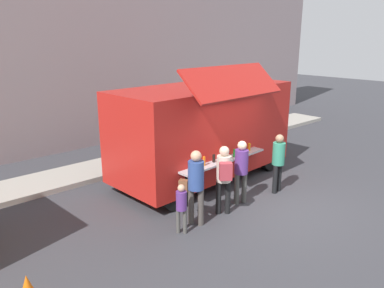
# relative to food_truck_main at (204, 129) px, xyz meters

# --- Properties ---
(ground_plane) EXTENTS (60.00, 60.00, 0.00)m
(ground_plane) POSITION_rel_food_truck_main_xyz_m (0.03, -2.51, -1.52)
(ground_plane) COLOR #38383D
(curb_strip) EXTENTS (28.00, 1.60, 0.15)m
(curb_strip) POSITION_rel_food_truck_main_xyz_m (-4.01, 2.62, -1.44)
(curb_strip) COLOR #9E998E
(curb_strip) RESTS_ON ground
(building_behind) EXTENTS (32.00, 2.40, 9.61)m
(building_behind) POSITION_rel_food_truck_main_xyz_m (-3.01, 6.52, 3.29)
(building_behind) COLOR gray
(building_behind) RESTS_ON ground
(food_truck_main) EXTENTS (5.59, 3.30, 3.43)m
(food_truck_main) POSITION_rel_food_truck_main_xyz_m (0.00, 0.00, 0.00)
(food_truck_main) COLOR red
(food_truck_main) RESTS_ON ground
(trash_bin) EXTENTS (0.60, 0.60, 0.88)m
(trash_bin) POSITION_rel_food_truck_main_xyz_m (4.41, 2.32, -1.08)
(trash_bin) COLOR #2E613B
(trash_bin) RESTS_ON ground
(customer_front_ordering) EXTENTS (0.34, 0.34, 1.66)m
(customer_front_ordering) POSITION_rel_food_truck_main_xyz_m (-0.54, -1.93, -0.53)
(customer_front_ordering) COLOR #484844
(customer_front_ordering) RESTS_ON ground
(customer_mid_with_backpack) EXTENTS (0.50, 0.54, 1.69)m
(customer_mid_with_backpack) POSITION_rel_food_truck_main_xyz_m (-1.31, -2.07, -0.48)
(customer_mid_with_backpack) COLOR black
(customer_mid_with_backpack) RESTS_ON ground
(customer_rear_waiting) EXTENTS (0.43, 0.55, 1.75)m
(customer_rear_waiting) POSITION_rel_food_truck_main_xyz_m (-2.15, -1.98, -0.48)
(customer_rear_waiting) COLOR #4A433F
(customer_rear_waiting) RESTS_ON ground
(customer_extra_browsing) EXTENTS (0.34, 0.33, 1.63)m
(customer_extra_browsing) POSITION_rel_food_truck_main_xyz_m (0.75, -2.12, -0.54)
(customer_extra_browsing) COLOR black
(customer_extra_browsing) RESTS_ON ground
(child_near_queue) EXTENTS (0.23, 0.23, 1.13)m
(child_near_queue) POSITION_rel_food_truck_main_xyz_m (-2.65, -2.09, -0.84)
(child_near_queue) COLOR #4B4946
(child_near_queue) RESTS_ON ground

